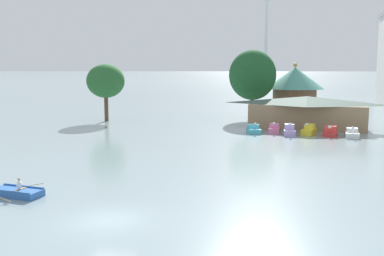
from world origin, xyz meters
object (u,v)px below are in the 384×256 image
(shoreline_tree_tall_left, at_px, (106,81))
(distant_broadcast_tower, at_px, (266,19))
(boathouse, at_px, (307,112))
(pedal_boat_cyan, at_px, (253,130))
(pedal_boat_white, at_px, (352,134))
(rowboat_with_rower, at_px, (17,192))
(pedal_boat_pink, at_px, (274,129))
(shoreline_tree_mid, at_px, (252,75))
(pedal_boat_yellow, at_px, (309,131))
(green_roof_pavilion, at_px, (295,89))
(pedal_boat_red, at_px, (330,132))
(pedal_boat_lavender, at_px, (289,131))

(shoreline_tree_tall_left, relative_size, distant_broadcast_tower, 0.07)
(boathouse, bearing_deg, pedal_boat_cyan, -133.32)
(pedal_boat_white, bearing_deg, boathouse, -140.98)
(rowboat_with_rower, bearing_deg, pedal_boat_white, -121.85)
(pedal_boat_pink, bearing_deg, shoreline_tree_mid, -164.12)
(pedal_boat_white, relative_size, shoreline_tree_mid, 0.24)
(pedal_boat_cyan, xyz_separation_m, distant_broadcast_tower, (-40.27, 365.72, 53.05))
(pedal_boat_yellow, bearing_deg, green_roof_pavilion, -156.67)
(rowboat_with_rower, distance_m, distant_broadcast_tower, 403.30)
(pedal_boat_cyan, height_order, boathouse, boathouse)
(distant_broadcast_tower, bearing_deg, pedal_boat_red, -82.22)
(pedal_boat_pink, height_order, pedal_boat_yellow, pedal_boat_yellow)
(rowboat_with_rower, bearing_deg, pedal_boat_lavender, -112.44)
(pedal_boat_pink, height_order, pedal_boat_lavender, pedal_boat_lavender)
(distant_broadcast_tower, bearing_deg, pedal_boat_pink, -83.30)
(pedal_boat_cyan, bearing_deg, pedal_boat_red, 71.20)
(pedal_boat_yellow, relative_size, boathouse, 0.17)
(pedal_boat_white, distance_m, green_roof_pavilion, 22.41)
(pedal_boat_pink, height_order, pedal_boat_white, pedal_boat_pink)
(pedal_boat_white, height_order, distant_broadcast_tower, distant_broadcast_tower)
(pedal_boat_lavender, relative_size, pedal_boat_white, 1.00)
(pedal_boat_cyan, height_order, distant_broadcast_tower, distant_broadcast_tower)
(boathouse, bearing_deg, pedal_boat_white, -51.25)
(pedal_boat_white, bearing_deg, shoreline_tree_mid, -136.68)
(pedal_boat_white, height_order, shoreline_tree_mid, shoreline_tree_mid)
(pedal_boat_lavender, bearing_deg, green_roof_pavilion, 175.22)
(pedal_boat_red, bearing_deg, pedal_boat_cyan, -80.78)
(pedal_boat_lavender, relative_size, pedal_boat_yellow, 0.99)
(pedal_boat_cyan, xyz_separation_m, pedal_boat_lavender, (4.66, -0.52, 0.10))
(pedal_boat_lavender, xyz_separation_m, shoreline_tree_tall_left, (-29.45, 7.38, 5.85))
(pedal_boat_red, bearing_deg, green_roof_pavilion, -155.87)
(pedal_boat_yellow, distance_m, pedal_boat_red, 2.66)
(pedal_boat_red, bearing_deg, pedal_boat_yellow, -89.76)
(rowboat_with_rower, relative_size, pedal_boat_pink, 1.36)
(pedal_boat_white, bearing_deg, distant_broadcast_tower, -171.56)
(pedal_boat_lavender, bearing_deg, distant_broadcast_tower, -179.25)
(shoreline_tree_tall_left, height_order, shoreline_tree_mid, shoreline_tree_mid)
(pedal_boat_pink, bearing_deg, green_roof_pavilion, 172.06)
(pedal_boat_white, distance_m, boathouse, 9.27)
(pedal_boat_pink, relative_size, pedal_boat_red, 1.06)
(green_roof_pavilion, bearing_deg, pedal_boat_yellow, -81.59)
(pedal_boat_lavender, height_order, distant_broadcast_tower, distant_broadcast_tower)
(pedal_boat_lavender, xyz_separation_m, pedal_boat_white, (7.59, 0.43, -0.10))
(pedal_boat_red, distance_m, shoreline_tree_tall_left, 35.63)
(rowboat_with_rower, height_order, pedal_boat_lavender, pedal_boat_lavender)
(pedal_boat_pink, distance_m, boathouse, 7.35)
(pedal_boat_white, relative_size, boathouse, 0.16)
(pedal_boat_white, bearing_deg, pedal_boat_red, -93.60)
(pedal_boat_lavender, height_order, green_roof_pavilion, green_roof_pavilion)
(pedal_boat_yellow, relative_size, green_roof_pavilion, 0.29)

